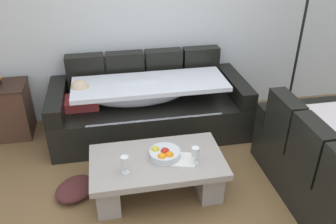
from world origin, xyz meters
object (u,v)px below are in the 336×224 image
at_px(couch_along_wall, 147,106).
at_px(crumpled_garment, 75,189).
at_px(open_magazine, 180,159).
at_px(floor_lamp, 300,29).
at_px(wine_glass_near_right, 195,153).
at_px(wine_glass_near_left, 125,162).
at_px(fruit_bowl, 164,154).
at_px(coffee_table, 157,172).

xyz_separation_m(couch_along_wall, crumpled_garment, (-0.82, -0.97, -0.27)).
relative_size(couch_along_wall, open_magazine, 7.96).
distance_m(floor_lamp, crumpled_garment, 3.08).
bearing_deg(floor_lamp, wine_glass_near_right, -140.31).
height_order(wine_glass_near_left, open_magazine, wine_glass_near_left).
bearing_deg(fruit_bowl, wine_glass_near_left, -158.38).
bearing_deg(crumpled_garment, open_magazine, -9.40).
relative_size(wine_glass_near_right, crumpled_garment, 0.42).
bearing_deg(crumpled_garment, fruit_bowl, -7.23).
relative_size(couch_along_wall, fruit_bowl, 7.96).
bearing_deg(wine_glass_near_right, floor_lamp, 39.69).
distance_m(fruit_bowl, wine_glass_near_right, 0.29).
distance_m(wine_glass_near_left, crumpled_garment, 0.69).
height_order(open_magazine, floor_lamp, floor_lamp).
relative_size(wine_glass_near_left, open_magazine, 0.59).
xyz_separation_m(wine_glass_near_left, open_magazine, (0.49, 0.09, -0.11)).
distance_m(fruit_bowl, floor_lamp, 2.31).
distance_m(couch_along_wall, crumpled_garment, 1.30).
distance_m(coffee_table, wine_glass_near_left, 0.41).
xyz_separation_m(open_magazine, floor_lamp, (1.72, 1.25, 0.73)).
bearing_deg(wine_glass_near_right, coffee_table, 159.39).
xyz_separation_m(wine_glass_near_left, wine_glass_near_right, (0.61, 0.02, 0.00)).
bearing_deg(coffee_table, floor_lamp, 32.20).
distance_m(wine_glass_near_right, crumpled_garment, 1.19).
distance_m(wine_glass_near_left, floor_lamp, 2.66).
xyz_separation_m(open_magazine, crumpled_garment, (-0.96, 0.16, -0.33)).
bearing_deg(fruit_bowl, crumpled_garment, 172.77).
bearing_deg(floor_lamp, open_magazine, -143.92).
height_order(floor_lamp, crumpled_garment, floor_lamp).
bearing_deg(crumpled_garment, coffee_table, -8.38).
bearing_deg(crumpled_garment, wine_glass_near_right, -12.12).
bearing_deg(wine_glass_near_right, crumpled_garment, 167.88).
xyz_separation_m(couch_along_wall, wine_glass_near_left, (-0.35, -1.22, 0.16)).
relative_size(coffee_table, open_magazine, 4.29).
bearing_deg(crumpled_garment, wine_glass_near_left, -27.93).
height_order(open_magazine, crumpled_garment, open_magazine).
relative_size(floor_lamp, crumpled_garment, 4.88).
relative_size(fruit_bowl, wine_glass_near_left, 1.69).
relative_size(coffee_table, wine_glass_near_right, 7.23).
bearing_deg(wine_glass_near_right, couch_along_wall, 102.37).
height_order(coffee_table, floor_lamp, floor_lamp).
relative_size(fruit_bowl, open_magazine, 1.00).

